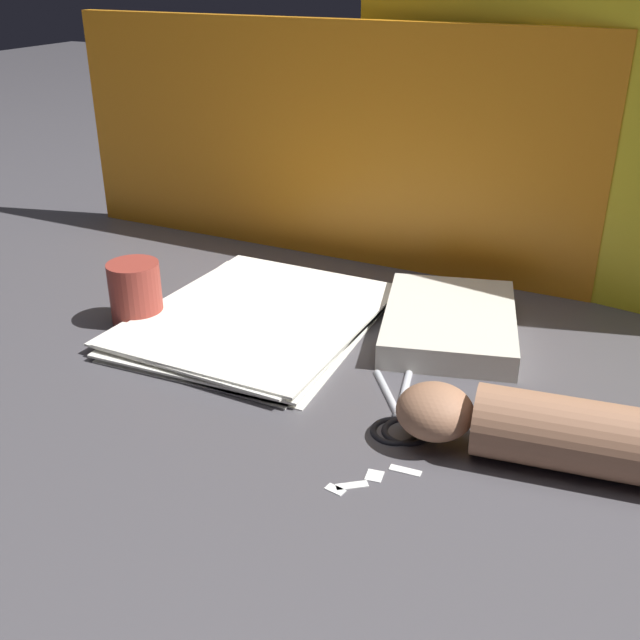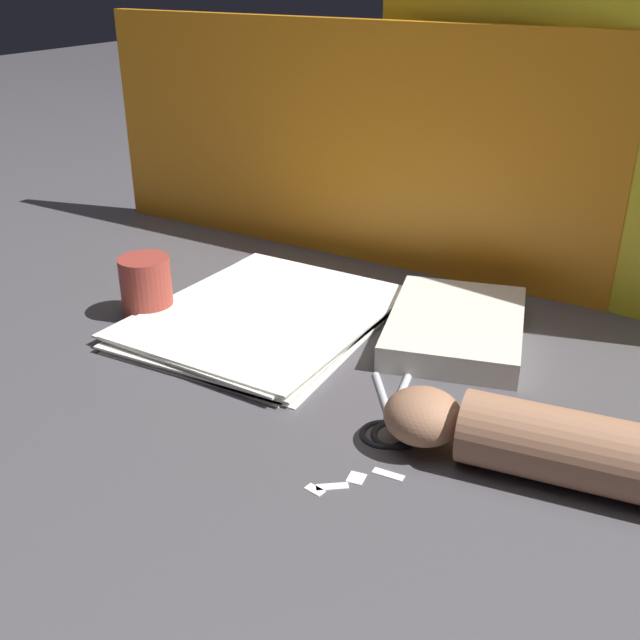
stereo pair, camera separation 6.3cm
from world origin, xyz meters
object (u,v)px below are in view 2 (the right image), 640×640
object	(u,v)px
mug	(146,287)
book_closed	(456,327)
paper_stack	(264,316)
scissors	(390,420)
hand_forearm	(547,443)

from	to	relation	value
mug	book_closed	bearing A→B (deg)	19.33
paper_stack	scissors	distance (m)	0.29
paper_stack	hand_forearm	xyz separation A→B (m)	(0.41, -0.15, 0.03)
hand_forearm	paper_stack	bearing A→B (deg)	159.73
book_closed	hand_forearm	xyz separation A→B (m)	(0.17, -0.23, 0.02)
hand_forearm	mug	size ratio (longest dim) A/B	3.68
paper_stack	scissors	size ratio (longest dim) A/B	2.35
book_closed	hand_forearm	distance (m)	0.29
scissors	mug	world-z (taller)	mug
scissors	hand_forearm	xyz separation A→B (m)	(0.16, -0.01, 0.03)
hand_forearm	mug	world-z (taller)	mug
scissors	mug	xyz separation A→B (m)	(-0.40, 0.08, 0.04)
scissors	mug	size ratio (longest dim) A/B	1.84
paper_stack	mug	world-z (taller)	mug
paper_stack	book_closed	bearing A→B (deg)	17.90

